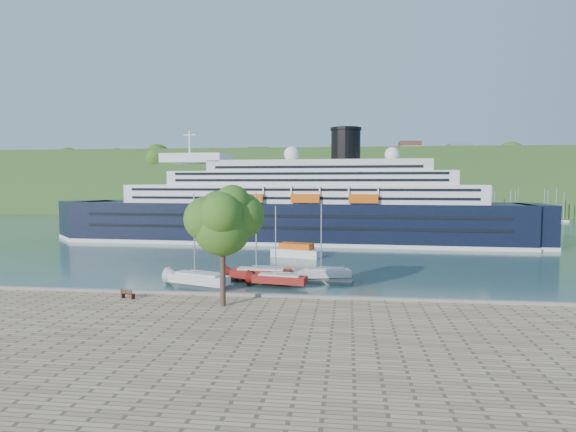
# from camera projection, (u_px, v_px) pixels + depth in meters

# --- Properties ---
(ground) EXTENTS (400.00, 400.00, 0.00)m
(ground) POSITION_uv_depth(u_px,v_px,m) (210.00, 305.00, 46.99)
(ground) COLOR #2B4D47
(ground) RESTS_ON ground
(far_hillside) EXTENTS (400.00, 50.00, 24.00)m
(far_hillside) POSITION_uv_depth(u_px,v_px,m) (314.00, 182.00, 189.68)
(far_hillside) COLOR #355321
(far_hillside) RESTS_ON ground
(quay_coping) EXTENTS (220.00, 0.50, 0.30)m
(quay_coping) POSITION_uv_depth(u_px,v_px,m) (209.00, 294.00, 46.71)
(quay_coping) COLOR slate
(quay_coping) RESTS_ON promenade
(cruise_ship) EXTENTS (101.13, 18.48, 22.60)m
(cruise_ship) POSITION_uv_depth(u_px,v_px,m) (292.00, 186.00, 95.55)
(cruise_ship) COLOR black
(cruise_ship) RESTS_ON ground
(park_bench) EXTENTS (1.57, 1.00, 0.93)m
(park_bench) POSITION_uv_depth(u_px,v_px,m) (128.00, 294.00, 45.31)
(park_bench) COLOR #401E12
(park_bench) RESTS_ON promenade
(promenade_tree) EXTENTS (6.99, 6.99, 11.57)m
(promenade_tree) POSITION_uv_depth(u_px,v_px,m) (223.00, 241.00, 42.25)
(promenade_tree) COLOR #2F5E18
(promenade_tree) RESTS_ON promenade
(floating_pontoon) EXTENTS (17.34, 4.26, 0.38)m
(floating_pontoon) POSITION_uv_depth(u_px,v_px,m) (282.00, 279.00, 58.48)
(floating_pontoon) COLOR #65615A
(floating_pontoon) RESTS_ON ground
(sailboat_white_near) EXTENTS (8.25, 4.75, 10.29)m
(sailboat_white_near) POSITION_uv_depth(u_px,v_px,m) (198.00, 243.00, 53.97)
(sailboat_white_near) COLOR silver
(sailboat_white_near) RESTS_ON ground
(sailboat_red) EXTENTS (7.99, 2.37, 10.26)m
(sailboat_red) POSITION_uv_depth(u_px,v_px,m) (261.00, 240.00, 57.07)
(sailboat_red) COLOR maroon
(sailboat_red) RESTS_ON ground
(sailboat_white_far) EXTENTS (7.17, 3.65, 8.92)m
(sailboat_white_far) POSITION_uv_depth(u_px,v_px,m) (325.00, 244.00, 58.11)
(sailboat_white_far) COLOR silver
(sailboat_white_far) RESTS_ON ground
(tender_launch) EXTENTS (8.49, 4.95, 2.22)m
(tender_launch) POSITION_uv_depth(u_px,v_px,m) (296.00, 250.00, 77.10)
(tender_launch) COLOR #D6530C
(tender_launch) RESTS_ON ground
(sailboat_extra) EXTENTS (7.06, 2.96, 8.84)m
(sailboat_extra) POSITION_uv_depth(u_px,v_px,m) (280.00, 249.00, 54.55)
(sailboat_extra) COLOR maroon
(sailboat_extra) RESTS_ON ground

